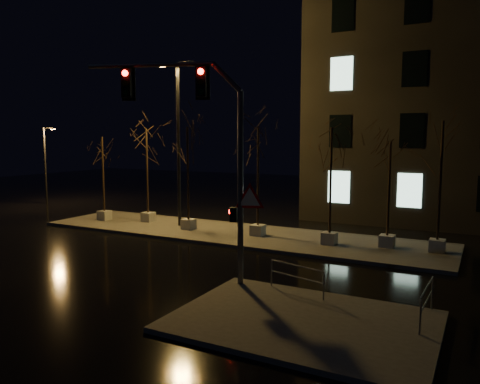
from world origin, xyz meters
The scene contains 15 objects.
ground centered at (0.00, 0.00, 0.00)m, with size 90.00×90.00×0.00m, color black.
median centered at (0.00, 6.00, 0.07)m, with size 22.00×5.00×0.15m, color #43413C.
sidewalk_corner centered at (7.50, -3.50, 0.07)m, with size 7.00×5.00×0.15m, color #43413C.
tree_0 centered at (-8.69, 5.72, 4.06)m, with size 1.80×1.80×5.16m.
tree_1 centered at (-5.95, 6.49, 4.42)m, with size 1.80×1.80×5.63m.
tree_2 centered at (-2.50, 5.67, 4.46)m, with size 1.80×1.80×5.68m.
tree_3 centered at (1.57, 5.93, 4.42)m, with size 1.80×1.80×5.63m.
tree_4 centered at (5.38, 5.75, 4.38)m, with size 1.80×1.80×5.58m.
tree_5 centered at (7.89, 6.39, 3.86)m, with size 1.80×1.80×4.89m.
tree_6 centered at (10.00, 6.46, 4.57)m, with size 1.80×1.80×5.83m.
traffic_signal_mast centered at (3.36, -1.91, 5.04)m, with size 5.79×2.08×7.44m.
streetlight_main centered at (-3.55, 6.32, 5.40)m, with size 2.28×0.58×9.10m.
streetlight_far centered at (-18.52, 9.75, 3.26)m, with size 1.16×0.31×5.93m.
guard_rail_a centered at (6.53, -1.50, 0.74)m, with size 2.04×0.59×0.91m.
guard_rail_b centered at (10.50, -2.07, 0.79)m, with size 0.13×2.08×0.98m.
Camera 1 is at (11.76, -15.21, 5.09)m, focal length 35.00 mm.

